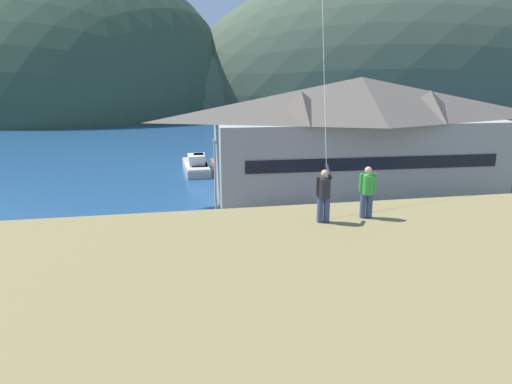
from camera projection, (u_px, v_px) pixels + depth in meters
The scene contains 24 objects.
ground_plane at pixel (307, 310), 24.33m from camera, with size 600.00×600.00×0.00m, color #66604C.
parking_lot_pad at pixel (284, 269), 29.07m from camera, with size 40.00×20.00×0.10m, color slate.
bay_water at pixel (207, 139), 81.33m from camera, with size 360.00×84.00×0.03m, color navy.
far_hill_east_peak at pixel (23, 115), 119.46m from camera, with size 133.07×52.60×52.35m, color #42513D.
far_hill_center_saddle at pixel (83, 113), 126.26m from camera, with size 82.74×71.54×78.31m, color #334733.
far_hill_far_shoulder at pixel (419, 108), 141.03m from camera, with size 145.01×71.00×81.93m, color #42513D.
harbor_lodge at pixel (359, 135), 44.13m from camera, with size 28.31×10.37×11.14m.
storage_shed_near_lot at pixel (43, 260), 24.40m from camera, with size 6.90×5.59×4.72m.
storage_shed_waterside at pixel (269, 173), 44.94m from camera, with size 6.66×4.37×4.40m.
wharf_dock at pixel (229, 171), 54.72m from camera, with size 3.20×12.67×0.70m.
moored_boat_wharfside at pixel (199, 165), 56.13m from camera, with size 2.07×5.85×2.16m.
moored_boat_outer_mooring at pixel (257, 163), 57.41m from camera, with size 2.89×8.45×2.16m.
moored_boat_inner_slip at pixel (196, 166), 55.69m from camera, with size 2.87×8.22×2.16m.
parked_car_front_row_silver at pixel (156, 257), 28.32m from camera, with size 4.27×2.19×1.82m.
parked_car_back_row_right at pixel (459, 281), 25.23m from camera, with size 4.20×2.06×1.82m.
parked_car_mid_row_far at pixel (355, 289), 24.28m from camera, with size 4.29×2.23×1.82m.
parked_car_front_row_end at pixel (315, 244), 30.34m from camera, with size 4.34×2.35×1.82m.
parked_car_front_row_red at pixel (435, 240), 31.05m from camera, with size 4.29×2.22×1.82m.
parked_car_mid_row_near at pixel (239, 241), 30.94m from camera, with size 4.35×2.36×1.82m.
parked_car_back_row_left at pixel (238, 286), 24.63m from camera, with size 4.28×2.22×1.82m.
parked_car_mid_row_center at pixel (125, 311), 22.10m from camera, with size 4.33×2.32×1.82m.
parking_light_pole at pixel (215, 184), 32.65m from camera, with size 0.24×0.78×7.15m.
person_kite_flyer at pixel (324, 194), 15.21m from camera, with size 0.53×0.65×1.86m.
person_companion at pixel (367, 191), 15.66m from camera, with size 0.55×0.40×1.74m.
Camera 1 is at (-6.59, -21.10, 12.12)m, focal length 33.34 mm.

